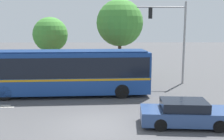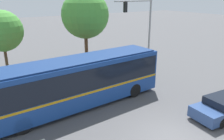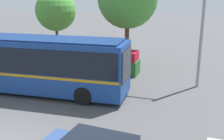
{
  "view_description": "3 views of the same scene",
  "coord_description": "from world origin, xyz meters",
  "px_view_note": "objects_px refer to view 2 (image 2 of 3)",
  "views": [
    {
      "loc": [
        0.67,
        -12.69,
        4.91
      ],
      "look_at": [
        0.83,
        5.61,
        1.9
      ],
      "focal_mm": 42.66,
      "sensor_mm": 36.0,
      "label": 1
    },
    {
      "loc": [
        -8.05,
        -6.79,
        7.11
      ],
      "look_at": [
        0.35,
        6.32,
        1.91
      ],
      "focal_mm": 36.7,
      "sensor_mm": 36.0,
      "label": 2
    },
    {
      "loc": [
        7.08,
        -6.93,
        5.64
      ],
      "look_at": [
        2.8,
        5.93,
        1.78
      ],
      "focal_mm": 43.76,
      "sensor_mm": 36.0,
      "label": 3
    }
  ],
  "objects_px": {
    "street_tree_left": "(2,31)",
    "street_tree_centre": "(85,15)",
    "traffic_light_pole": "(143,24)",
    "city_bus": "(74,81)"
  },
  "relations": [
    {
      "from": "street_tree_left",
      "to": "traffic_light_pole",
      "type": "bearing_deg",
      "value": -22.71
    },
    {
      "from": "street_tree_left",
      "to": "street_tree_centre",
      "type": "bearing_deg",
      "value": -14.53
    },
    {
      "from": "street_tree_left",
      "to": "street_tree_centre",
      "type": "xyz_separation_m",
      "value": [
        7.05,
        -1.83,
        1.16
      ]
    },
    {
      "from": "street_tree_left",
      "to": "street_tree_centre",
      "type": "height_order",
      "value": "street_tree_centre"
    },
    {
      "from": "city_bus",
      "to": "traffic_light_pole",
      "type": "height_order",
      "value": "traffic_light_pole"
    },
    {
      "from": "traffic_light_pole",
      "to": "street_tree_left",
      "type": "bearing_deg",
      "value": -22.71
    },
    {
      "from": "traffic_light_pole",
      "to": "street_tree_centre",
      "type": "relative_size",
      "value": 0.93
    },
    {
      "from": "street_tree_centre",
      "to": "traffic_light_pole",
      "type": "bearing_deg",
      "value": -33.71
    },
    {
      "from": "traffic_light_pole",
      "to": "street_tree_left",
      "type": "relative_size",
      "value": 1.19
    },
    {
      "from": "city_bus",
      "to": "street_tree_left",
      "type": "xyz_separation_m",
      "value": [
        -2.62,
        8.86,
        2.23
      ]
    }
  ]
}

